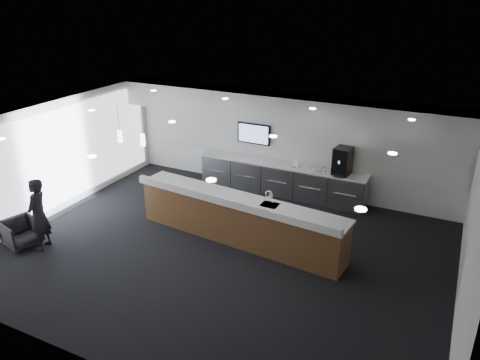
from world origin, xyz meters
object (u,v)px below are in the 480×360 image
at_px(armchair, 21,233).
at_px(lounge_guest, 38,215).
at_px(coffee_machine, 343,161).
at_px(service_counter, 239,219).

relative_size(armchair, lounge_guest, 0.42).
bearing_deg(coffee_machine, armchair, -131.20).
bearing_deg(service_counter, armchair, -145.44).
bearing_deg(service_counter, coffee_machine, 66.52).
xyz_separation_m(service_counter, coffee_machine, (1.67, 2.98, 0.75)).
xyz_separation_m(coffee_machine, lounge_guest, (-5.64, -5.34, -0.46)).
distance_m(service_counter, armchair, 5.16).
distance_m(coffee_machine, armchair, 8.31).
bearing_deg(coffee_machine, service_counter, -111.92).
height_order(coffee_machine, lounge_guest, lounge_guest).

